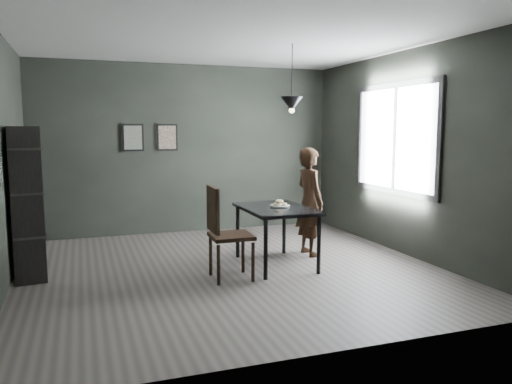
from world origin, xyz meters
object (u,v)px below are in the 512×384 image
object	(u,v)px
woman	(310,202)
wood_chair	(223,227)
white_plate	(279,206)
shelf_unit	(26,204)
cafe_table	(276,213)
pendant_lamp	(292,104)

from	to	relation	value
woman	wood_chair	xyz separation A→B (m)	(-1.44, -0.72, -0.13)
white_plate	woman	distance (m)	0.66
woman	shelf_unit	distance (m)	3.57
cafe_table	white_plate	size ratio (longest dim) A/B	5.22
shelf_unit	woman	bearing A→B (deg)	-8.45
white_plate	shelf_unit	bearing A→B (deg)	172.58
pendant_lamp	shelf_unit	bearing A→B (deg)	174.17
woman	wood_chair	size ratio (longest dim) A/B	1.37
cafe_table	pendant_lamp	distance (m)	1.41
cafe_table	wood_chair	distance (m)	0.88
wood_chair	shelf_unit	world-z (taller)	shelf_unit
woman	wood_chair	world-z (taller)	woman
white_plate	pendant_lamp	distance (m)	1.31
white_plate	woman	world-z (taller)	woman
shelf_unit	cafe_table	bearing A→B (deg)	-15.63
cafe_table	pendant_lamp	xyz separation A→B (m)	(0.25, 0.10, 1.38)
cafe_table	pendant_lamp	bearing A→B (deg)	21.80
pendant_lamp	woman	bearing A→B (deg)	33.17
woman	wood_chair	distance (m)	1.62
wood_chair	woman	bearing A→B (deg)	28.15
cafe_table	wood_chair	world-z (taller)	wood_chair
white_plate	shelf_unit	distance (m)	3.01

